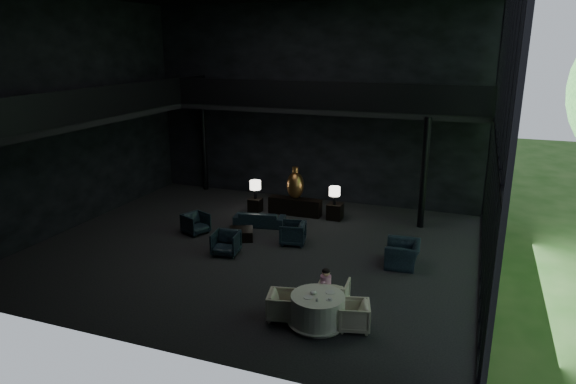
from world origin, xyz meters
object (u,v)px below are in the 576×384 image
(lounge_armchair_south, at_px, (226,241))
(bronze_urn, at_px, (295,185))
(sofa, at_px, (260,217))
(lounge_armchair_west, at_px, (196,222))
(dining_chair_west, at_px, (283,305))
(coffee_table, at_px, (241,234))
(dining_chair_north, at_px, (334,292))
(dining_chair_east, at_px, (354,315))
(dining_table, at_px, (318,312))
(table_lamp_right, at_px, (335,192))
(console, at_px, (295,206))
(lounge_armchair_east, at_px, (293,231))
(table_lamp_left, at_px, (255,186))
(window_armchair, at_px, (403,249))
(side_table_right, at_px, (335,211))
(side_table_left, at_px, (255,205))

(lounge_armchair_south, bearing_deg, bronze_urn, 73.12)
(sofa, xyz_separation_m, lounge_armchair_west, (-1.78, -1.50, 0.09))
(dining_chair_west, bearing_deg, coffee_table, 24.41)
(dining_chair_north, distance_m, dining_chair_east, 1.21)
(sofa, xyz_separation_m, coffee_table, (-0.05, -1.45, -0.14))
(lounge_armchair_south, relative_size, dining_table, 0.59)
(dining_table, bearing_deg, table_lamp_right, 102.61)
(console, bearing_deg, dining_chair_east, -60.92)
(dining_chair_west, bearing_deg, lounge_armchair_east, 5.38)
(table_lamp_left, relative_size, lounge_armchair_east, 0.83)
(console, height_order, window_armchair, window_armchair)
(bronze_urn, distance_m, dining_chair_west, 7.92)
(coffee_table, bearing_deg, sofa, 87.93)
(lounge_armchair_south, height_order, dining_chair_east, lounge_armchair_south)
(lounge_armchair_west, relative_size, lounge_armchair_south, 0.95)
(console, bearing_deg, side_table_right, 0.75)
(dining_chair_north, bearing_deg, window_armchair, -116.23)
(table_lamp_right, height_order, dining_table, table_lamp_right)
(sofa, distance_m, dining_table, 7.08)
(coffee_table, bearing_deg, dining_chair_east, -40.80)
(console, relative_size, lounge_armchair_west, 2.54)
(console, distance_m, window_armchair, 5.72)
(console, bearing_deg, side_table_left, -172.92)
(sofa, xyz_separation_m, dining_chair_east, (4.88, -5.71, 0.03))
(side_table_right, xyz_separation_m, lounge_armchair_east, (-0.65, -2.90, 0.13))
(table_lamp_left, xyz_separation_m, dining_chair_west, (3.99, -7.32, -0.69))
(console, relative_size, table_lamp_right, 2.98)
(dining_chair_east, bearing_deg, console, -166.04)
(sofa, height_order, dining_chair_west, dining_chair_west)
(sofa, bearing_deg, side_table_right, -155.44)
(coffee_table, relative_size, dining_table, 0.55)
(dining_chair_east, bearing_deg, dining_table, -97.59)
(dining_table, height_order, dining_chair_west, dining_table)
(bronze_urn, xyz_separation_m, window_armchair, (4.63, -3.38, -0.66))
(window_armchair, relative_size, dining_chair_east, 1.72)
(table_lamp_left, xyz_separation_m, lounge_armchair_south, (0.88, -4.28, -0.62))
(dining_table, bearing_deg, dining_chair_west, -178.58)
(side_table_left, bearing_deg, dining_chair_east, -51.51)
(console, bearing_deg, sofa, -115.62)
(side_table_right, relative_size, dining_table, 0.42)
(side_table_right, distance_m, sofa, 2.91)
(dining_chair_north, height_order, dining_chair_east, dining_chair_north)
(coffee_table, distance_m, dining_chair_north, 5.34)
(lounge_armchair_east, height_order, coffee_table, lounge_armchair_east)
(lounge_armchair_east, xyz_separation_m, dining_chair_west, (1.43, -4.61, -0.08))
(bronze_urn, height_order, lounge_armchair_west, bronze_urn)
(lounge_armchair_south, bearing_deg, window_armchair, 3.74)
(side_table_left, height_order, dining_chair_east, dining_chair_east)
(lounge_armchair_west, distance_m, lounge_armchair_south, 2.26)
(lounge_armchair_west, bearing_deg, sofa, -26.75)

